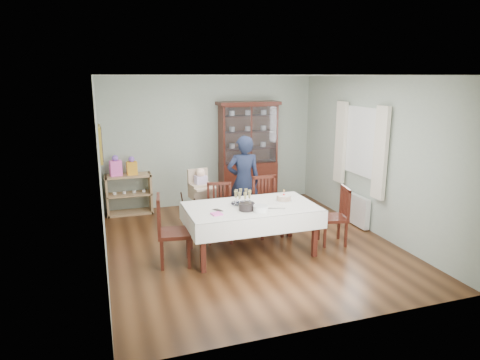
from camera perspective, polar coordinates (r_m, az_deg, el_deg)
name	(u,v)px	position (r m, az deg, el deg)	size (l,w,h in m)	color
floor	(250,244)	(7.10, 1.37, -8.54)	(5.00, 5.00, 0.00)	#593319
room_shell	(240,137)	(7.15, 0.01, 5.78)	(5.00, 5.00, 5.00)	#9EAA99
dining_table	(251,229)	(6.66, 1.46, -6.56)	(2.00, 1.16, 0.76)	#431810
china_cabinet	(248,152)	(9.09, 1.09, 3.78)	(1.30, 0.48, 2.18)	#431810
sideboard	(129,194)	(8.79, -14.57, -1.85)	(0.90, 0.38, 0.80)	tan
picture_frame	(100,144)	(7.07, -18.12, 4.57)	(0.04, 0.48, 0.58)	gold
window	(362,142)	(7.95, 16.00, 4.93)	(0.04, 1.02, 1.22)	white
curtain_left	(381,153)	(7.43, 18.23, 3.41)	(0.07, 0.30, 1.55)	silver
curtain_right	(341,142)	(8.44, 13.27, 4.90)	(0.07, 0.30, 1.55)	silver
radiator	(355,209)	(8.19, 15.08, -3.75)	(0.10, 0.80, 0.55)	white
chair_far_left	(220,224)	(7.18, -2.68, -5.87)	(0.52, 0.52, 0.96)	#431810
chair_far_right	(268,218)	(7.43, 3.71, -5.07)	(0.46, 0.46, 1.01)	#431810
chair_end_left	(173,244)	(6.36, -8.86, -8.43)	(0.53, 0.53, 1.04)	#431810
chair_end_right	(333,227)	(7.21, 12.33, -6.12)	(0.50, 0.50, 0.95)	#431810
woman	(244,182)	(7.71, 0.48, -0.20)	(0.61, 0.40, 1.67)	black
high_chair	(201,206)	(7.64, -5.19, -3.46)	(0.58, 0.58, 1.13)	black
champagne_tray	(243,200)	(6.58, 0.38, -2.69)	(0.37, 0.37, 0.23)	silver
birthday_cake	(284,198)	(6.80, 5.86, -2.42)	(0.26, 0.26, 0.18)	white
plate_stack_dark	(246,207)	(6.31, 0.84, -3.59)	(0.22, 0.22, 0.11)	black
plate_stack_white	(261,209)	(6.26, 2.76, -3.82)	(0.22, 0.22, 0.09)	white
napkin_stack	(217,214)	(6.14, -3.13, -4.54)	(0.14, 0.14, 0.02)	#FF5DC4
cutlery	(215,210)	(6.31, -3.31, -4.07)	(0.11, 0.16, 0.01)	silver
cake_knife	(276,208)	(6.42, 4.84, -3.79)	(0.27, 0.02, 0.01)	silver
gift_bag_pink	(116,167)	(8.62, -16.25, 1.73)	(0.24, 0.18, 0.41)	#FF5DC4
gift_bag_orange	(132,166)	(8.64, -14.22, 1.76)	(0.20, 0.15, 0.37)	orange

